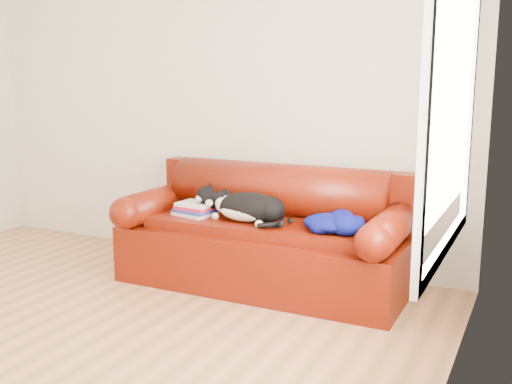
# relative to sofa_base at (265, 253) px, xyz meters

# --- Properties ---
(ground) EXTENTS (4.50, 4.50, 0.00)m
(ground) POSITION_rel_sofa_base_xyz_m (-0.79, -1.49, -0.24)
(ground) COLOR olive
(ground) RESTS_ON ground
(room_shell) EXTENTS (4.52, 4.02, 2.61)m
(room_shell) POSITION_rel_sofa_base_xyz_m (-0.66, -1.48, 1.43)
(room_shell) COLOR beige
(room_shell) RESTS_ON ground
(sofa_base) EXTENTS (2.10, 0.90, 0.50)m
(sofa_base) POSITION_rel_sofa_base_xyz_m (0.00, 0.00, 0.00)
(sofa_base) COLOR #360C02
(sofa_base) RESTS_ON ground
(sofa_back) EXTENTS (2.10, 1.01, 0.88)m
(sofa_back) POSITION_rel_sofa_base_xyz_m (0.00, 0.24, 0.30)
(sofa_back) COLOR #360C02
(sofa_back) RESTS_ON ground
(book_stack) EXTENTS (0.33, 0.28, 0.10)m
(book_stack) POSITION_rel_sofa_base_xyz_m (-0.52, -0.12, 0.31)
(book_stack) COLOR beige
(book_stack) RESTS_ON sofa_base
(cat) EXTENTS (0.73, 0.33, 0.27)m
(cat) POSITION_rel_sofa_base_xyz_m (-0.07, -0.13, 0.36)
(cat) COLOR black
(cat) RESTS_ON sofa_base
(blanket) EXTENTS (0.45, 0.39, 0.14)m
(blanket) POSITION_rel_sofa_base_xyz_m (0.56, -0.11, 0.32)
(blanket) COLOR #060240
(blanket) RESTS_ON sofa_base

